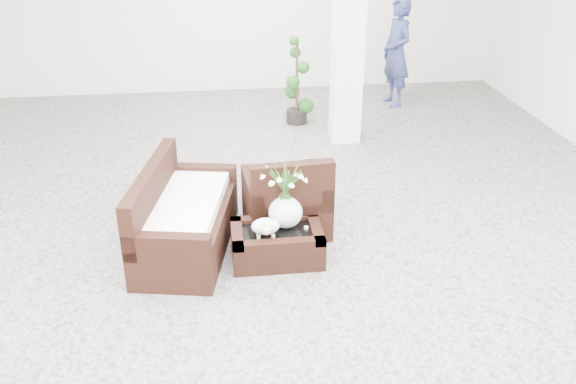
{
  "coord_description": "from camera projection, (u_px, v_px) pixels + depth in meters",
  "views": [
    {
      "loc": [
        -0.69,
        -5.63,
        3.39
      ],
      "look_at": [
        0.0,
        -0.1,
        0.62
      ],
      "focal_mm": 38.5,
      "sensor_mm": 36.0,
      "label": 1
    }
  ],
  "objects": [
    {
      "name": "shopper",
      "position": [
        397.0,
        53.0,
        10.29
      ],
      "size": [
        0.57,
        0.73,
        1.78
      ],
      "primitive_type": "imported",
      "rotation": [
        0.0,
        0.0,
        -1.34
      ],
      "color": "navy",
      "rests_on": "ground"
    },
    {
      "name": "sheep_figurine",
      "position": [
        265.0,
        228.0,
        5.98
      ],
      "size": [
        0.28,
        0.23,
        0.21
      ],
      "primitive_type": "ellipsoid",
      "color": "white",
      "rests_on": "coffee_table"
    },
    {
      "name": "planter_narcissus",
      "position": [
        285.0,
        190.0,
        6.05
      ],
      "size": [
        0.44,
        0.44,
        0.8
      ],
      "primitive_type": null,
      "color": "white",
      "rests_on": "coffee_table"
    },
    {
      "name": "tealight",
      "position": [
        306.0,
        227.0,
        6.17
      ],
      "size": [
        0.04,
        0.04,
        0.03
      ],
      "primitive_type": "cylinder",
      "color": "white",
      "rests_on": "coffee_table"
    },
    {
      "name": "coffee_table",
      "position": [
        277.0,
        245.0,
        6.19
      ],
      "size": [
        0.9,
        0.6,
        0.31
      ],
      "primitive_type": "cube",
      "color": "black",
      "rests_on": "ground"
    },
    {
      "name": "ground",
      "position": [
        287.0,
        240.0,
        6.59
      ],
      "size": [
        11.0,
        11.0,
        0.0
      ],
      "primitive_type": "plane",
      "color": "gray",
      "rests_on": "ground"
    },
    {
      "name": "armchair",
      "position": [
        286.0,
        190.0,
        6.63
      ],
      "size": [
        0.92,
        0.89,
        0.92
      ],
      "primitive_type": "cube",
      "rotation": [
        0.0,
        0.0,
        3.22
      ],
      "color": "black",
      "rests_on": "ground"
    },
    {
      "name": "topiary",
      "position": [
        297.0,
        81.0,
        9.54
      ],
      "size": [
        0.36,
        0.36,
        1.36
      ],
      "primitive_type": null,
      "color": "#1A4516",
      "rests_on": "ground"
    },
    {
      "name": "column",
      "position": [
        349.0,
        19.0,
        8.43
      ],
      "size": [
        0.4,
        0.4,
        3.5
      ],
      "primitive_type": "cube",
      "color": "white",
      "rests_on": "ground"
    },
    {
      "name": "loveseat",
      "position": [
        186.0,
        210.0,
        6.25
      ],
      "size": [
        1.11,
        1.79,
        0.89
      ],
      "primitive_type": "cube",
      "rotation": [
        0.0,
        0.0,
        1.38
      ],
      "color": "black",
      "rests_on": "ground"
    }
  ]
}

